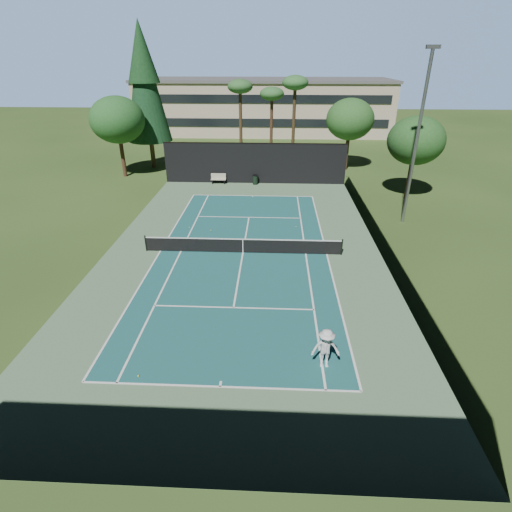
{
  "coord_description": "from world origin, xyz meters",
  "views": [
    {
      "loc": [
        1.94,
        -23.43,
        11.61
      ],
      "look_at": [
        1.0,
        -3.0,
        1.3
      ],
      "focal_mm": 28.0,
      "sensor_mm": 36.0,
      "label": 1
    }
  ],
  "objects_px": {
    "tennis_net": "(243,245)",
    "tennis_ball_d": "(211,230)",
    "tennis_ball_a": "(138,376)",
    "trash_bin": "(255,180)",
    "tennis_ball_c": "(296,226)",
    "tennis_ball_b": "(189,227)",
    "player": "(326,349)",
    "park_bench": "(218,178)"
  },
  "relations": [
    {
      "from": "tennis_ball_b",
      "to": "park_bench",
      "type": "distance_m",
      "value": 11.68
    },
    {
      "from": "tennis_ball_b",
      "to": "tennis_ball_d",
      "type": "distance_m",
      "value": 1.77
    },
    {
      "from": "player",
      "to": "tennis_net",
      "type": "bearing_deg",
      "value": 110.35
    },
    {
      "from": "tennis_net",
      "to": "trash_bin",
      "type": "height_order",
      "value": "tennis_net"
    },
    {
      "from": "park_bench",
      "to": "tennis_net",
      "type": "bearing_deg",
      "value": -76.92
    },
    {
      "from": "player",
      "to": "tennis_ball_a",
      "type": "bearing_deg",
      "value": -174.08
    },
    {
      "from": "player",
      "to": "tennis_ball_a",
      "type": "xyz_separation_m",
      "value": [
        -7.56,
        -0.98,
        -0.87
      ]
    },
    {
      "from": "tennis_net",
      "to": "trash_bin",
      "type": "bearing_deg",
      "value": 89.74
    },
    {
      "from": "player",
      "to": "tennis_ball_c",
      "type": "distance_m",
      "value": 15.17
    },
    {
      "from": "tennis_net",
      "to": "tennis_ball_d",
      "type": "distance_m",
      "value": 4.49
    },
    {
      "from": "tennis_ball_b",
      "to": "tennis_ball_d",
      "type": "height_order",
      "value": "tennis_ball_d"
    },
    {
      "from": "tennis_ball_b",
      "to": "trash_bin",
      "type": "xyz_separation_m",
      "value": [
        4.42,
        11.55,
        0.45
      ]
    },
    {
      "from": "tennis_ball_b",
      "to": "tennis_ball_d",
      "type": "relative_size",
      "value": 0.81
    },
    {
      "from": "tennis_ball_b",
      "to": "tennis_ball_c",
      "type": "bearing_deg",
      "value": 4.13
    },
    {
      "from": "player",
      "to": "tennis_ball_b",
      "type": "xyz_separation_m",
      "value": [
        -8.55,
        14.55,
        -0.88
      ]
    },
    {
      "from": "tennis_ball_b",
      "to": "trash_bin",
      "type": "bearing_deg",
      "value": 69.06
    },
    {
      "from": "trash_bin",
      "to": "tennis_net",
      "type": "bearing_deg",
      "value": -90.26
    },
    {
      "from": "player",
      "to": "trash_bin",
      "type": "relative_size",
      "value": 1.93
    },
    {
      "from": "tennis_net",
      "to": "player",
      "type": "bearing_deg",
      "value": -68.21
    },
    {
      "from": "tennis_ball_a",
      "to": "tennis_ball_b",
      "type": "height_order",
      "value": "tennis_ball_a"
    },
    {
      "from": "player",
      "to": "tennis_ball_b",
      "type": "bearing_deg",
      "value": 118.98
    },
    {
      "from": "tennis_ball_c",
      "to": "tennis_ball_d",
      "type": "bearing_deg",
      "value": -170.58
    },
    {
      "from": "tennis_ball_d",
      "to": "tennis_net",
      "type": "bearing_deg",
      "value": -53.59
    },
    {
      "from": "tennis_ball_c",
      "to": "tennis_ball_d",
      "type": "xyz_separation_m",
      "value": [
        -6.33,
        -1.05,
        0.01
      ]
    },
    {
      "from": "tennis_net",
      "to": "trash_bin",
      "type": "distance_m",
      "value": 15.61
    },
    {
      "from": "player",
      "to": "tennis_ball_b",
      "type": "relative_size",
      "value": 28.77
    },
    {
      "from": "tennis_net",
      "to": "tennis_ball_b",
      "type": "bearing_deg",
      "value": 136.98
    },
    {
      "from": "trash_bin",
      "to": "park_bench",
      "type": "bearing_deg",
      "value": 178.52
    },
    {
      "from": "tennis_ball_a",
      "to": "park_bench",
      "type": "height_order",
      "value": "park_bench"
    },
    {
      "from": "tennis_ball_a",
      "to": "tennis_ball_b",
      "type": "xyz_separation_m",
      "value": [
        -0.98,
        15.53,
        -0.01
      ]
    },
    {
      "from": "tennis_ball_a",
      "to": "park_bench",
      "type": "relative_size",
      "value": 0.05
    },
    {
      "from": "player",
      "to": "tennis_ball_c",
      "type": "height_order",
      "value": "player"
    },
    {
      "from": "tennis_ball_a",
      "to": "tennis_net",
      "type": "bearing_deg",
      "value": 73.64
    },
    {
      "from": "tennis_ball_d",
      "to": "park_bench",
      "type": "height_order",
      "value": "park_bench"
    },
    {
      "from": "tennis_ball_a",
      "to": "trash_bin",
      "type": "relative_size",
      "value": 0.08
    },
    {
      "from": "tennis_ball_c",
      "to": "tennis_ball_d",
      "type": "relative_size",
      "value": 0.75
    },
    {
      "from": "tennis_ball_a",
      "to": "tennis_ball_c",
      "type": "bearing_deg",
      "value": 66.35
    },
    {
      "from": "park_bench",
      "to": "trash_bin",
      "type": "bearing_deg",
      "value": -1.48
    },
    {
      "from": "tennis_ball_c",
      "to": "trash_bin",
      "type": "xyz_separation_m",
      "value": [
        -3.62,
        10.97,
        0.45
      ]
    },
    {
      "from": "tennis_net",
      "to": "park_bench",
      "type": "relative_size",
      "value": 8.6
    },
    {
      "from": "tennis_net",
      "to": "tennis_ball_d",
      "type": "height_order",
      "value": "tennis_net"
    },
    {
      "from": "tennis_net",
      "to": "tennis_ball_c",
      "type": "distance_m",
      "value": 5.95
    }
  ]
}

